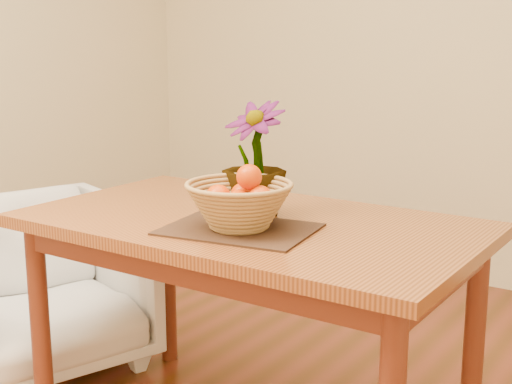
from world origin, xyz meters
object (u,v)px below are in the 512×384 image
Objects in this scene: table at (249,246)px; armchair at (40,277)px; potted_plant at (254,159)px; wicker_basket at (239,207)px.

table is 1.88× the size of armchair.
potted_plant is 0.48× the size of armchair.
table reaches higher than armchair.
wicker_basket reaches higher than table.
potted_plant reaches higher than armchair.
table is 0.21m from wicker_basket.
table is at bearing -70.23° from armchair.
potted_plant is (-0.06, 0.17, 0.11)m from wicker_basket.
table is 4.49× the size of wicker_basket.
table is at bearing -71.11° from potted_plant.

